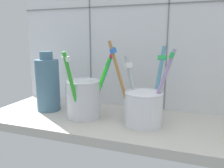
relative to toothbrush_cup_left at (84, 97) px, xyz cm
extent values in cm
cube|color=#BCB7AD|center=(7.22, 0.87, -5.87)|extent=(64.00, 22.00, 2.00)
cube|color=white|center=(7.22, 12.87, 15.63)|extent=(64.00, 2.00, 45.00)
cube|color=gray|center=(-3.45, 11.77, 15.63)|extent=(0.30, 0.20, 45.00)
cube|color=gray|center=(17.89, 11.77, 15.63)|extent=(0.30, 0.20, 45.00)
cube|color=gray|center=(7.22, 11.77, 22.30)|extent=(64.00, 0.20, 0.30)
cylinder|color=silver|center=(-0.15, 0.02, -0.47)|extent=(8.23, 8.23, 8.80)
torus|color=silver|center=(-0.15, 0.02, 3.93)|extent=(8.32, 8.32, 0.50)
cylinder|color=green|center=(-0.35, -4.53, 3.38)|extent=(2.31, 4.96, 15.92)
cube|color=white|center=(-0.84, -6.05, 9.74)|extent=(2.06, 1.44, 1.09)
cylinder|color=teal|center=(3.85, 2.40, 3.71)|extent=(6.61, 3.44, 16.65)
cube|color=#E5333F|center=(5.86, 3.26, 9.86)|extent=(1.80, 2.67, 0.99)
cylinder|color=#2FF52B|center=(3.68, 0.91, 2.42)|extent=(5.75, 2.72, 14.06)
cube|color=green|center=(5.59, 1.59, 8.28)|extent=(1.70, 2.65, 1.13)
cylinder|color=white|center=(14.59, 0.02, -1.30)|extent=(8.34, 8.34, 7.15)
torus|color=silver|center=(14.59, 0.02, 2.28)|extent=(8.42, 8.42, 0.50)
cylinder|color=#B77C45|center=(9.04, 0.87, 4.46)|extent=(6.24, 1.01, 18.09)
cube|color=blue|center=(7.07, 0.79, 11.18)|extent=(1.17, 2.59, 1.17)
cylinder|color=#599AB5|center=(16.91, 4.95, 3.78)|extent=(2.55, 6.96, 16.83)
cube|color=green|center=(17.38, 6.88, 9.48)|extent=(2.23, 1.54, 1.20)
cylinder|color=#B094CC|center=(17.97, 0.70, 3.67)|extent=(5.80, 1.09, 16.52)
cube|color=green|center=(19.98, 0.81, 10.57)|extent=(1.29, 2.56, 1.37)
cylinder|color=#B2BBBF|center=(11.52, 2.23, 2.77)|extent=(4.83, 2.47, 14.68)
cube|color=white|center=(10.24, 2.74, 7.84)|extent=(1.88, 2.46, 1.38)
cylinder|color=slate|center=(-11.28, 1.73, 1.85)|extent=(6.04, 6.04, 13.44)
cylinder|color=slate|center=(-11.28, 1.73, 9.61)|extent=(3.29, 3.29, 2.07)
camera|label=1|loc=(23.29, -45.99, 13.88)|focal=35.18mm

